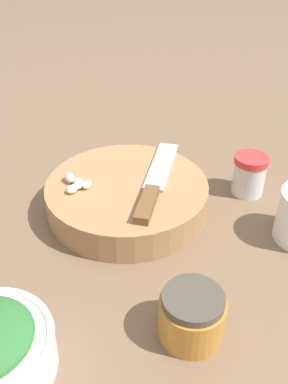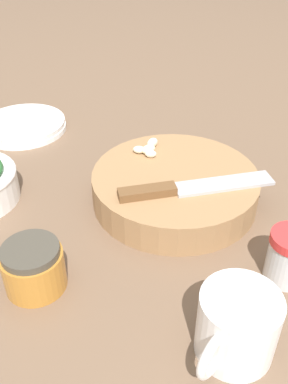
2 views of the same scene
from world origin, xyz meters
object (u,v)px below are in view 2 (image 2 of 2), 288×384
object	(u,v)px
plate_stack	(23,125)
coffee_mug	(236,326)
cutting_board	(175,187)
garlic_cloves	(148,148)
honey_jar	(32,266)
chef_knife	(187,188)

from	to	relation	value
plate_stack	coffee_mug	bearing A→B (deg)	159.31
cutting_board	garlic_cloves	xyz separation A→B (m)	(0.07, -0.03, 0.03)
cutting_board	honey_jar	world-z (taller)	honey_jar
cutting_board	plate_stack	world-z (taller)	cutting_board
garlic_cloves	honey_jar	bearing A→B (deg)	94.80
plate_stack	honey_jar	xyz separation A→B (m)	(-0.33, 0.28, 0.02)
chef_knife	coffee_mug	world-z (taller)	coffee_mug
cutting_board	honey_jar	size ratio (longest dim) A/B	3.37
garlic_cloves	plate_stack	world-z (taller)	garlic_cloves
cutting_board	chef_knife	distance (m)	0.05
plate_stack	honey_jar	distance (m)	0.43
chef_knife	cutting_board	bearing A→B (deg)	-174.05
coffee_mug	honey_jar	distance (m)	0.25
garlic_cloves	plate_stack	size ratio (longest dim) A/B	0.30
cutting_board	honey_jar	distance (m)	0.26
garlic_cloves	honey_jar	world-z (taller)	garlic_cloves
chef_knife	honey_jar	world-z (taller)	same
plate_stack	chef_knife	bearing A→B (deg)	173.13
garlic_cloves	coffee_mug	bearing A→B (deg)	140.23
cutting_board	coffee_mug	xyz separation A→B (m)	(-0.20, 0.19, 0.02)
cutting_board	honey_jar	xyz separation A→B (m)	(0.05, 0.25, 0.01)
chef_knife	coffee_mug	xyz separation A→B (m)	(-0.16, 0.17, -0.01)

